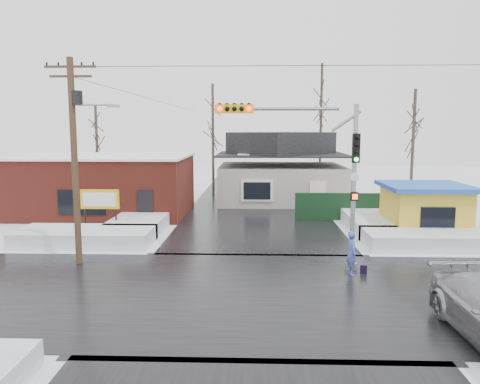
{
  "coord_description": "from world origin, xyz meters",
  "views": [
    {
      "loc": [
        -0.12,
        -16.57,
        6.0
      ],
      "look_at": [
        -0.86,
        5.45,
        3.0
      ],
      "focal_mm": 35.0,
      "sensor_mm": 36.0,
      "label": 1
    }
  ],
  "objects_px": {
    "utility_pole": "(76,149)",
    "marquee_sign": "(100,201)",
    "traffic_signal": "(317,164)",
    "kiosk": "(424,209)",
    "pedestrian": "(352,253)"
  },
  "relations": [
    {
      "from": "utility_pole",
      "to": "marquee_sign",
      "type": "height_order",
      "value": "utility_pole"
    },
    {
      "from": "traffic_signal",
      "to": "kiosk",
      "type": "distance_m",
      "value": 10.43
    },
    {
      "from": "kiosk",
      "to": "pedestrian",
      "type": "relative_size",
      "value": 2.54
    },
    {
      "from": "marquee_sign",
      "to": "pedestrian",
      "type": "bearing_deg",
      "value": -29.35
    },
    {
      "from": "utility_pole",
      "to": "marquee_sign",
      "type": "relative_size",
      "value": 3.53
    },
    {
      "from": "kiosk",
      "to": "pedestrian",
      "type": "height_order",
      "value": "kiosk"
    },
    {
      "from": "traffic_signal",
      "to": "utility_pole",
      "type": "distance_m",
      "value": 10.39
    },
    {
      "from": "traffic_signal",
      "to": "marquee_sign",
      "type": "xyz_separation_m",
      "value": [
        -11.43,
        6.53,
        -2.62
      ]
    },
    {
      "from": "utility_pole",
      "to": "pedestrian",
      "type": "height_order",
      "value": "utility_pole"
    },
    {
      "from": "utility_pole",
      "to": "marquee_sign",
      "type": "bearing_deg",
      "value": 100.13
    },
    {
      "from": "utility_pole",
      "to": "pedestrian",
      "type": "bearing_deg",
      "value": -6.0
    },
    {
      "from": "marquee_sign",
      "to": "traffic_signal",
      "type": "bearing_deg",
      "value": -29.72
    },
    {
      "from": "kiosk",
      "to": "marquee_sign",
      "type": "bearing_deg",
      "value": -178.45
    },
    {
      "from": "utility_pole",
      "to": "kiosk",
      "type": "height_order",
      "value": "utility_pole"
    },
    {
      "from": "traffic_signal",
      "to": "pedestrian",
      "type": "relative_size",
      "value": 3.87
    }
  ]
}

